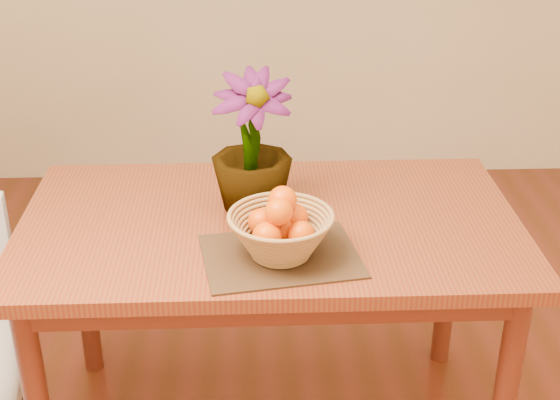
{
  "coord_description": "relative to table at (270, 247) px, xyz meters",
  "views": [
    {
      "loc": [
        -0.05,
        -1.63,
        1.77
      ],
      "look_at": [
        0.02,
        0.16,
        0.88
      ],
      "focal_mm": 50.0,
      "sensor_mm": 36.0,
      "label": 1
    }
  ],
  "objects": [
    {
      "name": "wicker_basket",
      "position": [
        0.02,
        -0.21,
        0.15
      ],
      "size": [
        0.27,
        0.27,
        0.11
      ],
      "color": "#A57F44",
      "rests_on": "placemat"
    },
    {
      "name": "orange_pile",
      "position": [
        0.02,
        -0.21,
        0.19
      ],
      "size": [
        0.17,
        0.17,
        0.13
      ],
      "rotation": [
        0.0,
        0.0,
        0.33
      ],
      "color": "#FA6404",
      "rests_on": "wicker_basket"
    },
    {
      "name": "table",
      "position": [
        0.0,
        0.0,
        0.0
      ],
      "size": [
        1.4,
        0.8,
        0.75
      ],
      "color": "brown",
      "rests_on": "floor"
    },
    {
      "name": "potted_plant",
      "position": [
        -0.05,
        0.06,
        0.29
      ],
      "size": [
        0.23,
        0.23,
        0.4
      ],
      "primitive_type": "imported",
      "rotation": [
        0.0,
        0.0,
        0.02
      ],
      "color": "#134413",
      "rests_on": "table"
    },
    {
      "name": "placemat",
      "position": [
        0.02,
        -0.21,
        0.09
      ],
      "size": [
        0.43,
        0.35,
        0.01
      ],
      "primitive_type": "cube",
      "rotation": [
        0.0,
        0.0,
        0.16
      ],
      "color": "#3B2615",
      "rests_on": "table"
    }
  ]
}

